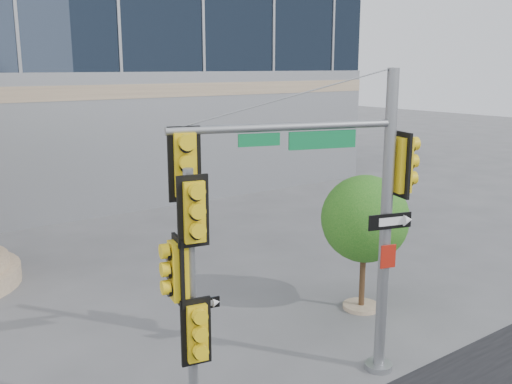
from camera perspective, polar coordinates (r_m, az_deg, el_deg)
ground at (r=13.29m, az=4.76°, el=-15.59°), size 120.00×120.00×0.00m
main_signal_pole at (r=10.94m, az=8.04°, el=-0.28°), size 4.69×1.78×6.22m
secondary_signal_pole at (r=9.50m, az=-6.63°, el=-9.27°), size 0.81×0.70×4.67m
street_tree at (r=14.85m, az=10.88°, el=-2.96°), size 2.29×2.24×3.57m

